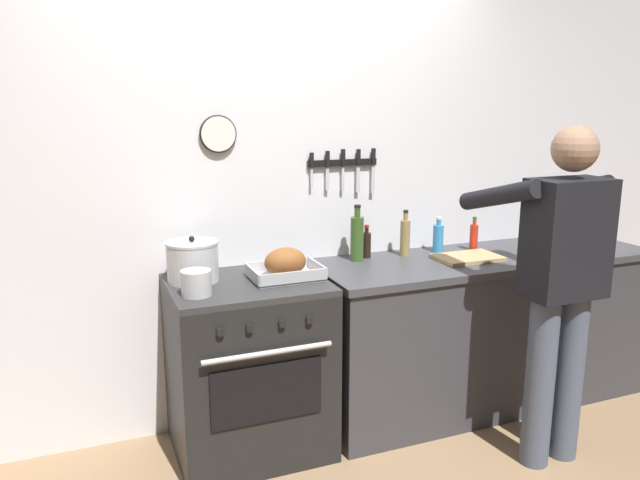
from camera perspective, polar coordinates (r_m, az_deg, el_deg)
The scene contains 13 objects.
wall_back at distance 3.37m, azimuth -5.00°, elevation 4.73°, with size 6.00×0.13×2.60m.
counter_block at distance 3.80m, azimuth 14.69°, elevation -7.94°, with size 2.03×0.65×0.90m.
stove at distance 3.21m, azimuth -6.60°, elevation -11.56°, with size 0.76×0.67×0.90m.
person_cook at distance 3.15m, azimuth 21.33°, elevation -3.14°, with size 0.51×0.63×1.66m.
roasting_pan at distance 3.07m, azimuth -3.22°, elevation -2.37°, with size 0.35×0.26×0.16m.
stock_pot at distance 3.08m, azimuth -11.70°, elevation -1.94°, with size 0.26×0.26×0.23m.
saucepan at distance 2.86m, azimuth -11.38°, elevation -3.91°, with size 0.14×0.14×0.12m.
cutting_board at distance 3.55m, azimuth 13.50°, elevation -1.58°, with size 0.36×0.24×0.02m, color tan.
bottle_olive_oil at distance 3.40m, azimuth 3.45°, elevation 0.24°, with size 0.07×0.07×0.31m.
bottle_hot_sauce at distance 3.75m, azimuth 14.04°, elevation 0.31°, with size 0.05×0.05×0.20m.
bottle_dish_soap at distance 3.67m, azimuth 10.87°, elevation 0.24°, with size 0.06×0.06×0.21m.
bottle_vinegar at distance 3.54m, azimuth 7.88°, elevation 0.30°, with size 0.06×0.06×0.26m.
bottle_soy_sauce at distance 3.49m, azimuth 4.31°, elevation -0.38°, with size 0.05×0.05×0.19m.
Camera 1 is at (-0.97, -1.84, 1.76)m, focal length 34.59 mm.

